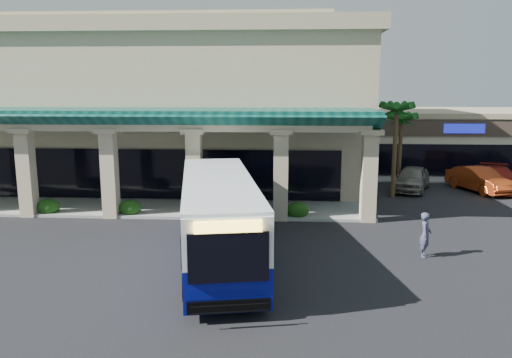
# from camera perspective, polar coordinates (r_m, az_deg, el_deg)

# --- Properties ---
(ground) EXTENTS (110.00, 110.00, 0.00)m
(ground) POSITION_cam_1_polar(r_m,az_deg,el_deg) (21.34, -1.41, -8.26)
(ground) COLOR black
(main_building) EXTENTS (30.80, 14.80, 11.35)m
(main_building) POSITION_cam_1_polar(r_m,az_deg,el_deg) (37.43, -11.80, 8.47)
(main_building) COLOR tan
(main_building) RESTS_ON ground
(arcade) EXTENTS (30.00, 6.20, 5.70)m
(arcade) POSITION_cam_1_polar(r_m,az_deg,el_deg) (28.91, -16.30, 2.10)
(arcade) COLOR #0A413A
(arcade) RESTS_ON ground
(strip_mall) EXTENTS (22.50, 12.50, 4.90)m
(strip_mall) POSITION_cam_1_polar(r_m,az_deg,el_deg) (47.26, 23.57, 4.28)
(strip_mall) COLOR beige
(strip_mall) RESTS_ON ground
(palm_0) EXTENTS (2.40, 2.40, 6.60)m
(palm_0) POSITION_cam_1_polar(r_m,az_deg,el_deg) (32.07, 15.60, 3.74)
(palm_0) COLOR #134A15
(palm_0) RESTS_ON ground
(palm_1) EXTENTS (2.40, 2.40, 5.80)m
(palm_1) POSITION_cam_1_polar(r_m,az_deg,el_deg) (35.24, 16.15, 3.64)
(palm_1) COLOR #134A15
(palm_1) RESTS_ON ground
(broadleaf_tree) EXTENTS (2.60, 2.60, 4.81)m
(broadleaf_tree) POSITION_cam_1_polar(r_m,az_deg,el_deg) (39.82, 11.73, 3.86)
(broadleaf_tree) COLOR #153B0D
(broadleaf_tree) RESTS_ON ground
(transit_bus) EXTENTS (4.88, 12.16, 3.31)m
(transit_bus) POSITION_cam_1_polar(r_m,az_deg,el_deg) (20.01, -4.32, -4.62)
(transit_bus) COLOR #070D7A
(transit_bus) RESTS_ON ground
(pedestrian) EXTENTS (0.66, 0.79, 1.85)m
(pedestrian) POSITION_cam_1_polar(r_m,az_deg,el_deg) (21.57, 18.80, -6.05)
(pedestrian) COLOR #40415A
(pedestrian) RESTS_ON ground
(car_silver) EXTENTS (3.60, 5.19, 1.64)m
(car_silver) POSITION_cam_1_polar(r_m,az_deg,el_deg) (34.97, 17.40, 0.07)
(car_silver) COLOR gray
(car_silver) RESTS_ON ground
(car_white) EXTENTS (3.25, 5.24, 1.63)m
(car_white) POSITION_cam_1_polar(r_m,az_deg,el_deg) (36.17, 24.15, -0.05)
(car_white) COLOR #A93913
(car_white) RESTS_ON ground
(car_red) EXTENTS (3.56, 5.78, 1.57)m
(car_red) POSITION_cam_1_polar(r_m,az_deg,el_deg) (37.12, 25.89, 0.01)
(car_red) COLOR maroon
(car_red) RESTS_ON ground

